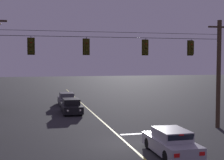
{
  "coord_description": "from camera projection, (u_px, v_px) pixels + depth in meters",
  "views": [
    {
      "loc": [
        -5.39,
        -18.35,
        4.98
      ],
      "look_at": [
        0.0,
        4.12,
        3.64
      ],
      "focal_mm": 51.64,
      "sensor_mm": 36.0,
      "label": 1
    }
  ],
  "objects": [
    {
      "name": "car_oncoming_lead",
      "position": [
        71.0,
        106.0,
        31.0
      ],
      "size": [
        1.8,
        4.42,
        1.39
      ],
      "color": "black",
      "rests_on": "ground"
    },
    {
      "name": "traffic_light_centre",
      "position": [
        146.0,
        47.0,
        22.52
      ],
      "size": [
        0.48,
        0.41,
        1.22
      ],
      "color": "black"
    },
    {
      "name": "car_oncoming_trailing",
      "position": [
        67.0,
        99.0,
        36.82
      ],
      "size": [
        1.8,
        4.42,
        1.39
      ],
      "color": "#4C4C51",
      "rests_on": "ground"
    },
    {
      "name": "traffic_light_left_inner",
      "position": [
        87.0,
        47.0,
        21.55
      ],
      "size": [
        0.48,
        0.41,
        1.22
      ],
      "color": "black"
    },
    {
      "name": "traffic_light_leftmost",
      "position": [
        31.0,
        46.0,
        20.71
      ],
      "size": [
        0.48,
        0.41,
        1.22
      ],
      "color": "black"
    },
    {
      "name": "ground_plane",
      "position": [
        128.0,
        144.0,
        19.35
      ],
      "size": [
        180.0,
        180.0,
        0.0
      ],
      "primitive_type": "plane",
      "color": "#28282B"
    },
    {
      "name": "car_waiting_near_lane",
      "position": [
        171.0,
        143.0,
        17.15
      ],
      "size": [
        1.8,
        4.33,
        1.39
      ],
      "color": "#A5A5AD",
      "rests_on": "ground"
    },
    {
      "name": "lane_centre_stripe",
      "position": [
        99.0,
        118.0,
        28.2
      ],
      "size": [
        0.14,
        60.0,
        0.01
      ],
      "primitive_type": "cube",
      "color": "#D1C64C",
      "rests_on": "ground"
    },
    {
      "name": "traffic_light_right_inner",
      "position": [
        191.0,
        48.0,
        23.34
      ],
      "size": [
        0.48,
        0.41,
        1.22
      ],
      "color": "black"
    },
    {
      "name": "stop_bar_paint",
      "position": [
        144.0,
        133.0,
        22.24
      ],
      "size": [
        3.4,
        0.36,
        0.01
      ],
      "primitive_type": "cube",
      "color": "silver",
      "rests_on": "ground"
    },
    {
      "name": "signal_span_assembly",
      "position": [
        115.0,
        73.0,
        22.14
      ],
      "size": [
        17.69,
        0.32,
        8.02
      ],
      "color": "#423021",
      "rests_on": "ground"
    }
  ]
}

